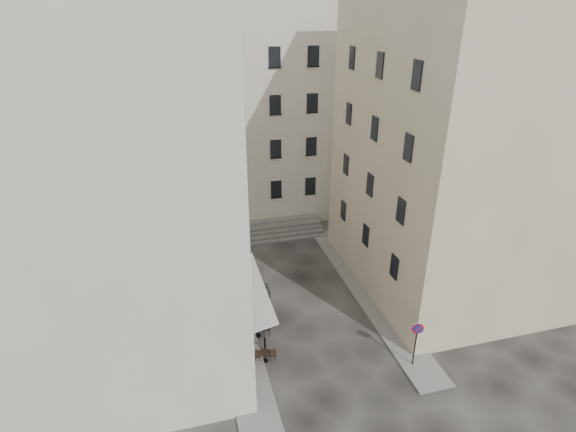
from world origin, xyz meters
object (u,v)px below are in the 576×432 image
object	(u,v)px
no_parking_sign	(417,336)
bistro_table_a	(265,355)
pedestrian	(266,294)
bistro_table_b	(258,329)

from	to	relation	value
no_parking_sign	bistro_table_a	bearing A→B (deg)	-178.28
bistro_table_a	pedestrian	size ratio (longest dim) A/B	0.72
no_parking_sign	pedestrian	size ratio (longest dim) A/B	1.72
pedestrian	bistro_table_a	bearing A→B (deg)	81.55
no_parking_sign	bistro_table_b	bearing A→B (deg)	168.51
bistro_table_b	bistro_table_a	bearing A→B (deg)	-90.43
bistro_table_a	pedestrian	xyz separation A→B (m)	(1.15, 4.94, 0.39)
bistro_table_a	bistro_table_b	xyz separation A→B (m)	(0.02, 2.08, 0.09)
bistro_table_a	bistro_table_b	distance (m)	2.09
bistro_table_b	pedestrian	bearing A→B (deg)	68.29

